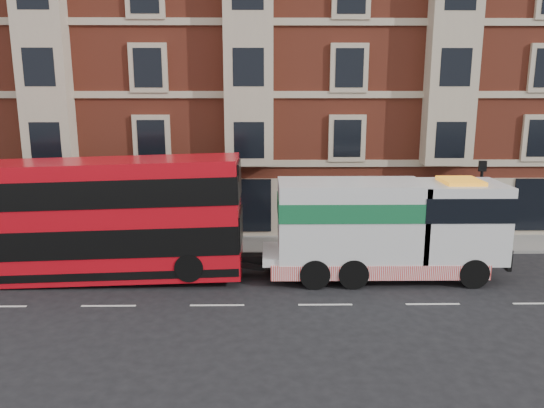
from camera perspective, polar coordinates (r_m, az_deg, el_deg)
The scene contains 8 objects.
ground at distance 20.01m, azimuth -5.92°, elevation -10.79°, with size 120.00×120.00×0.00m, color black.
sidewalk at distance 27.01m, azimuth -4.53°, elevation -4.35°, with size 90.00×3.00×0.15m, color slate.
victorian_terrace at distance 33.39m, azimuth -3.10°, elevation 16.23°, with size 45.00×12.00×20.40m.
lamp_post_west at distance 26.23m, azimuth -18.02°, elevation 0.42°, with size 0.35×0.15×4.35m.
lamp_post_east at distance 27.05m, azimuth 21.44°, elevation 0.52°, with size 0.35×0.15×4.35m.
double_decker_bus at distance 22.99m, azimuth -18.94°, elevation -1.38°, with size 12.31×2.83×4.98m.
tow_truck at distance 22.50m, azimuth 11.81°, elevation -2.47°, with size 9.86×2.91×4.11m.
pedestrian at distance 28.15m, azimuth -17.77°, elevation -2.17°, with size 0.65×0.43×1.79m, color #1D1A35.
Camera 1 is at (1.78, -18.30, 7.90)m, focal length 35.00 mm.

